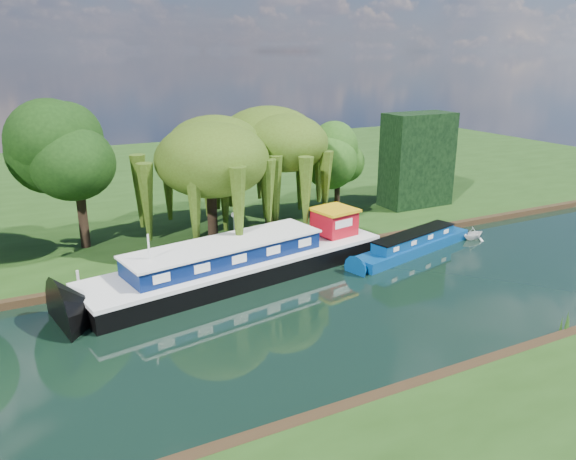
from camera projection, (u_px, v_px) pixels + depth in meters
ground at (301, 316)px, 29.70m from camera, size 120.00×120.00×0.00m
far_bank at (146, 184)px, 58.45m from camera, size 120.00×52.00×0.45m
dutch_barge at (243, 261)px, 34.59m from camera, size 20.10×7.69×4.14m
narrowboat at (414, 245)px, 39.01m from camera, size 10.99×4.46×1.59m
white_cruiser at (473, 239)px, 41.97m from camera, size 2.14×1.89×1.05m
willow_left at (210, 158)px, 37.91m from camera, size 6.93×6.93×8.30m
willow_right at (269, 151)px, 40.89m from camera, size 6.76×6.76×8.24m
tree_far_mid at (76, 156)px, 37.03m from camera, size 5.64×5.64×9.23m
tree_far_right at (338, 159)px, 46.28m from camera, size 3.97×3.97×6.50m
conifer_hedge at (417, 160)px, 48.48m from camera, size 6.00×3.00×8.00m
lamppost at (234, 221)px, 38.08m from camera, size 0.36×0.36×2.56m
mooring_posts at (232, 253)px, 36.31m from camera, size 19.16×0.16×1.00m
reeds_near at (508, 340)px, 26.10m from camera, size 33.70×1.50×1.10m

